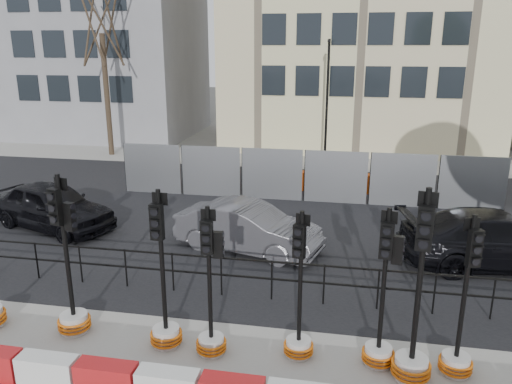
% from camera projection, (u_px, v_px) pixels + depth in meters
% --- Properties ---
extents(ground, '(120.00, 120.00, 0.00)m').
position_uv_depth(ground, '(263.00, 328.00, 10.54)').
color(ground, '#51514C').
rests_on(ground, ground).
extents(road, '(40.00, 14.00, 0.03)m').
position_uv_depth(road, '(297.00, 218.00, 17.13)').
color(road, black).
rests_on(road, ground).
extents(sidewalk_far, '(40.00, 4.00, 0.02)m').
position_uv_depth(sidewalk_far, '(316.00, 161.00, 25.62)').
color(sidewalk_far, gray).
rests_on(sidewalk_far, ground).
extents(building_grey, '(11.00, 9.06, 14.00)m').
position_uv_depth(building_grey, '(105.00, 24.00, 31.72)').
color(building_grey, gray).
rests_on(building_grey, ground).
extents(kerb_railing, '(18.00, 0.04, 1.00)m').
position_uv_depth(kerb_railing, '(272.00, 273.00, 11.47)').
color(kerb_railing, black).
rests_on(kerb_railing, ground).
extents(heras_fencing, '(14.33, 1.72, 2.00)m').
position_uv_depth(heras_fencing, '(320.00, 180.00, 19.55)').
color(heras_fencing, gray).
rests_on(heras_fencing, ground).
extents(lamp_post_far, '(0.12, 0.56, 6.00)m').
position_uv_depth(lamp_post_far, '(327.00, 100.00, 23.65)').
color(lamp_post_far, black).
rests_on(lamp_post_far, ground).
extents(tree_bare_far, '(2.00, 2.00, 9.00)m').
position_uv_depth(tree_bare_far, '(101.00, 26.00, 25.18)').
color(tree_bare_far, '#473828').
rests_on(tree_bare_far, ground).
extents(traffic_signal_b, '(0.67, 0.67, 3.39)m').
position_uv_depth(traffic_signal_b, '(71.00, 297.00, 10.15)').
color(traffic_signal_b, silver).
rests_on(traffic_signal_b, ground).
extents(traffic_signal_c, '(0.64, 0.64, 3.23)m').
position_uv_depth(traffic_signal_c, '(165.00, 316.00, 9.73)').
color(traffic_signal_c, silver).
rests_on(traffic_signal_c, ground).
extents(traffic_signal_d, '(0.59, 0.59, 3.00)m').
position_uv_depth(traffic_signal_d, '(211.00, 321.00, 9.46)').
color(traffic_signal_d, silver).
rests_on(traffic_signal_d, ground).
extents(traffic_signal_e, '(0.58, 0.58, 2.94)m').
position_uv_depth(traffic_signal_e, '(299.00, 328.00, 9.41)').
color(traffic_signal_e, silver).
rests_on(traffic_signal_e, ground).
extents(traffic_signal_f, '(0.61, 0.61, 3.09)m').
position_uv_depth(traffic_signal_f, '(381.00, 330.00, 9.12)').
color(traffic_signal_f, silver).
rests_on(traffic_signal_f, ground).
extents(traffic_signal_g, '(0.70, 0.70, 3.56)m').
position_uv_depth(traffic_signal_g, '(413.00, 343.00, 8.72)').
color(traffic_signal_g, silver).
rests_on(traffic_signal_g, ground).
extents(traffic_signal_h, '(0.60, 0.60, 3.06)m').
position_uv_depth(traffic_signal_h, '(458.00, 343.00, 8.89)').
color(traffic_signal_h, silver).
rests_on(traffic_signal_h, ground).
extents(car_a, '(4.57, 5.56, 1.51)m').
position_uv_depth(car_a, '(52.00, 206.00, 16.06)').
color(car_a, black).
rests_on(car_a, ground).
extents(car_b, '(3.67, 5.01, 1.40)m').
position_uv_depth(car_b, '(248.00, 228.00, 14.31)').
color(car_b, '#4F4E53').
rests_on(car_b, ground).
extents(car_c, '(4.01, 5.95, 1.50)m').
position_uv_depth(car_c, '(497.00, 239.00, 13.33)').
color(car_c, black).
rests_on(car_c, ground).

